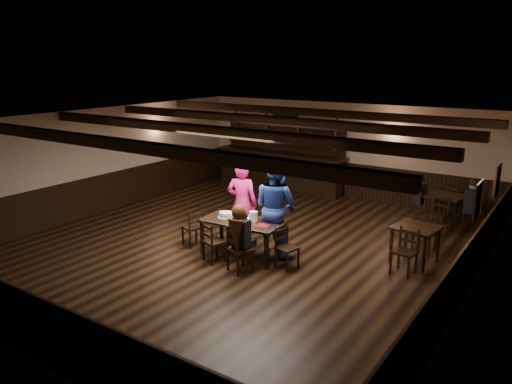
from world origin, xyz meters
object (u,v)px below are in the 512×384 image
Objects in this scene: cake at (226,215)px; chair_near_left at (211,239)px; man_blue at (276,207)px; dining_table at (243,224)px; bar_counter at (281,165)px; chair_near_right at (237,246)px; woman_pink at (242,203)px.

chair_near_left is at bearing -81.02° from cake.
man_blue reaches higher than cake.
bar_counter is at bearing 113.41° from dining_table.
dining_table is 0.75m from man_blue.
chair_near_left is at bearing 170.84° from chair_near_right.
man_blue is at bearing 27.15° from cake.
bar_counter is (-1.81, 4.59, -0.18)m from woman_pink.
cake is (-0.42, 0.00, 0.12)m from dining_table.
chair_near_left is 2.39× the size of cake.
man_blue is (0.82, 1.07, 0.52)m from chair_near_left.
man_blue reaches higher than dining_table.
chair_near_right is (0.70, -0.11, 0.03)m from chair_near_left.
dining_table is at bearing -0.45° from cake.
bar_counter is (-1.82, 5.17, -0.07)m from cake.
cake is at bearing -70.64° from bar_counter.
chair_near_left is (-0.33, -0.60, -0.20)m from dining_table.
cake is at bearing 72.79° from woman_pink.
man_blue is at bearing 43.90° from dining_table.
chair_near_right is at bearing -66.06° from bar_counter.
woman_pink is at bearing -68.44° from bar_counter.
bar_counter is at bearing 108.32° from chair_near_left.
woman_pink is 0.42× the size of bar_counter.
chair_near_right is 0.49× the size of woman_pink.
bar_counter is (-2.73, 4.70, -0.28)m from man_blue.
cake is (-0.10, 0.61, 0.32)m from chair_near_left.
man_blue is (0.92, -0.11, 0.10)m from woman_pink.
chair_near_left reaches higher than dining_table.
dining_table is 0.44m from cake.
woman_pink is (-0.43, 0.58, 0.23)m from dining_table.
chair_near_left is 1.45m from man_blue.
chair_near_left is 0.69m from cake.
chair_near_right is at bearing -42.07° from cake.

